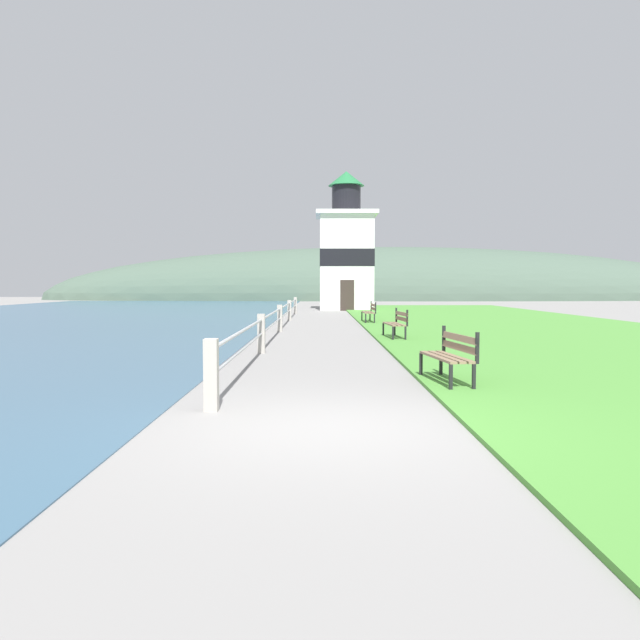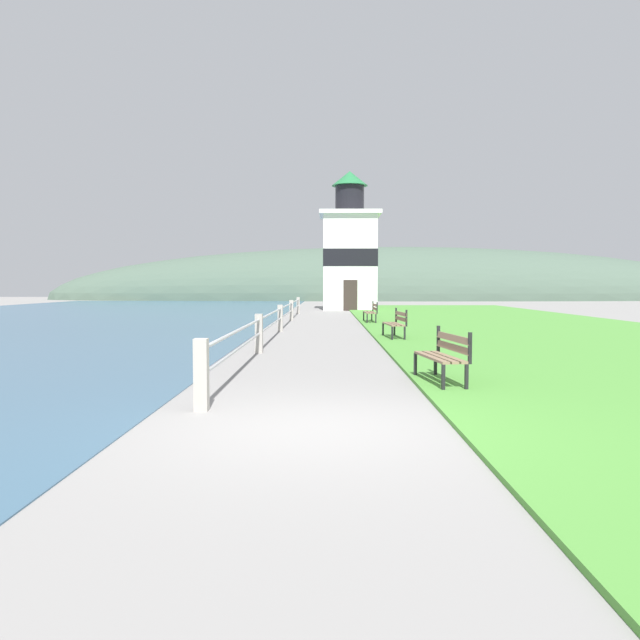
{
  "view_description": "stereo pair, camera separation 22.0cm",
  "coord_description": "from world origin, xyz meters",
  "px_view_note": "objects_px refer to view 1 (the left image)",
  "views": [
    {
      "loc": [
        -0.08,
        -7.17,
        1.67
      ],
      "look_at": [
        -0.12,
        17.16,
        0.3
      ],
      "focal_mm": 35.0,
      "sensor_mm": 36.0,
      "label": 1
    },
    {
      "loc": [
        0.14,
        -7.16,
        1.67
      ],
      "look_at": [
        -0.12,
        17.16,
        0.3
      ],
      "focal_mm": 35.0,
      "sensor_mm": 36.0,
      "label": 2
    }
  ],
  "objects_px": {
    "park_bench_midway": "(398,322)",
    "lighthouse": "(347,252)",
    "park_bench_near": "(452,353)",
    "park_bench_far": "(371,311)"
  },
  "relations": [
    {
      "from": "lighthouse",
      "to": "park_bench_midway",
      "type": "bearing_deg",
      "value": -88.5
    },
    {
      "from": "park_bench_near",
      "to": "park_bench_midway",
      "type": "distance_m",
      "value": 8.76
    },
    {
      "from": "park_bench_midway",
      "to": "lighthouse",
      "type": "height_order",
      "value": "lighthouse"
    },
    {
      "from": "park_bench_near",
      "to": "park_bench_midway",
      "type": "bearing_deg",
      "value": -98.65
    },
    {
      "from": "park_bench_near",
      "to": "park_bench_far",
      "type": "xyz_separation_m",
      "value": [
        0.02,
        17.02,
        0.0
      ]
    },
    {
      "from": "park_bench_near",
      "to": "park_bench_midway",
      "type": "height_order",
      "value": "same"
    },
    {
      "from": "park_bench_midway",
      "to": "lighthouse",
      "type": "xyz_separation_m",
      "value": [
        -0.6,
        23.0,
        3.32
      ]
    },
    {
      "from": "park_bench_near",
      "to": "lighthouse",
      "type": "distance_m",
      "value": 31.93
    },
    {
      "from": "park_bench_far",
      "to": "lighthouse",
      "type": "bearing_deg",
      "value": -89.25
    },
    {
      "from": "park_bench_midway",
      "to": "park_bench_far",
      "type": "bearing_deg",
      "value": -93.16
    }
  ]
}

